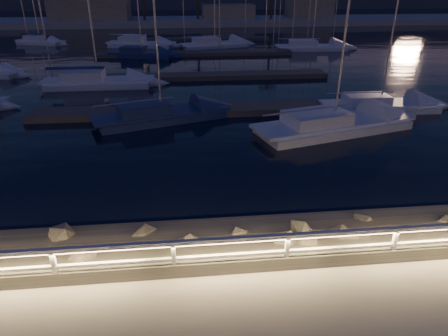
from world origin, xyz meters
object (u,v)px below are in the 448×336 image
Objects in this scene: sailboat_j at (140,53)px; sailboat_m at (39,41)px; sailboat_f at (96,81)px; sailboat_k at (213,44)px; sailboat_c at (158,114)px; sailboat_d at (330,124)px; sailboat_n at (139,43)px; sailboat_l at (310,46)px; guard_rail at (248,246)px; sailboat_h at (377,104)px.

sailboat_j reaches higher than sailboat_m.
sailboat_k reaches higher than sailboat_f.
sailboat_d is (9.63, -2.91, 0.02)m from sailboat_c.
sailboat_d reaches higher than sailboat_k.
sailboat_f reaches higher than sailboat_m.
sailboat_j is (-2.93, 22.64, -0.01)m from sailboat_c.
sailboat_n is (-3.67, 30.18, 0.04)m from sailboat_c.
sailboat_c is 0.92× the size of sailboat_l.
sailboat_f is at bearing -83.94° from sailboat_j.
sailboat_d reaches higher than sailboat_m.
sailboat_f is 1.28× the size of sailboat_m.
sailboat_h is at bearing 54.62° from guard_rail.
sailboat_k is at bearing 51.68° from sailboat_j.
sailboat_c is 0.94× the size of sailboat_n.
sailboat_n reaches higher than sailboat_j.
sailboat_h is at bearing -23.30° from sailboat_f.
sailboat_h is 29.33m from sailboat_k.
guard_rail is 19.09m from sailboat_h.
sailboat_m is (-34.31, 8.33, -0.01)m from sailboat_l.
sailboat_l reaches higher than sailboat_n.
sailboat_n is (1.62, 21.06, -0.00)m from sailboat_f.
sailboat_d is 19.16m from sailboat_f.
sailboat_f reaches higher than sailboat_h.
sailboat_n is at bearing 111.57° from sailboat_j.
sailboat_k is (-3.99, 31.71, 0.01)m from sailboat_d.
sailboat_d is 1.23× the size of sailboat_h.
sailboat_h is (4.45, 3.61, -0.06)m from sailboat_d.
sailboat_k is at bearing 5.72° from sailboat_n.
sailboat_d is 1.38× the size of sailboat_m.
sailboat_f is 0.98× the size of sailboat_k.
sailboat_h is 27.75m from sailboat_j.
sailboat_f reaches higher than sailboat_j.
sailboat_l reaches higher than guard_rail.
sailboat_l is (17.25, 25.52, 0.00)m from sailboat_c.
sailboat_d is 29.43m from sailboat_l.
sailboat_c is (-3.04, 14.84, -0.95)m from guard_rail.
sailboat_j is 0.83× the size of sailboat_l.
sailboat_c is 0.92× the size of sailboat_k.
guard_rail is at bearing -97.18° from sailboat_c.
sailboat_k reaches higher than sailboat_l.
sailboat_n is at bearing 78.15° from sailboat_c.
sailboat_c is at bearing 147.40° from sailboat_d.
sailboat_k is at bearing 167.05° from sailboat_l.
sailboat_k reaches higher than sailboat_m.
guard_rail is 3.01× the size of sailboat_f.
sailboat_h is 0.86× the size of sailboat_k.
sailboat_j is (2.36, 13.52, -0.05)m from sailboat_f.
sailboat_l is at bearing 70.61° from guard_rail.
sailboat_c is at bearing -121.22° from sailboat_l.
sailboat_m is (-20.10, 48.69, -0.95)m from guard_rail.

